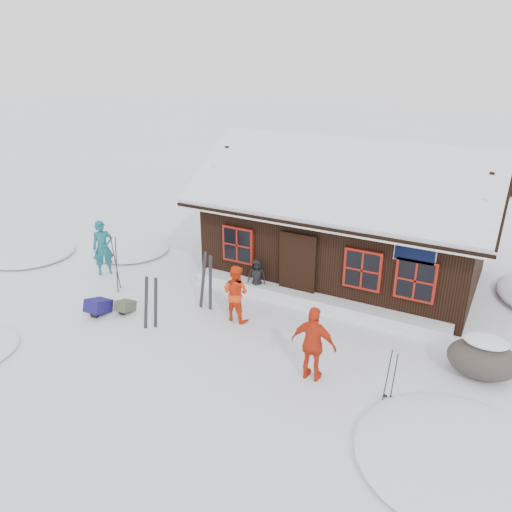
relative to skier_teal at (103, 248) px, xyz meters
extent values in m
plane|color=white|center=(5.40, -1.11, -0.90)|extent=(120.00, 120.00, 0.00)
cube|color=black|center=(6.90, 3.89, 0.35)|extent=(8.00, 5.00, 2.50)
cube|color=black|center=(6.90, 2.42, 2.45)|extent=(8.90, 3.14, 1.88)
cube|color=black|center=(6.90, 5.37, 2.45)|extent=(8.90, 3.14, 1.88)
cube|color=white|center=(6.90, 2.42, 2.59)|extent=(8.72, 3.07, 1.86)
cube|color=white|center=(6.90, 5.37, 2.59)|extent=(8.72, 3.07, 1.86)
cube|color=white|center=(6.90, 3.89, 3.32)|extent=(8.81, 0.22, 0.14)
cube|color=silver|center=(6.90, 0.94, 1.58)|extent=(8.90, 0.10, 0.20)
cube|color=black|center=(6.30, 1.34, 0.10)|extent=(1.00, 0.10, 2.00)
cube|color=black|center=(9.50, 1.31, 1.25)|extent=(1.00, 0.06, 0.60)
cube|color=maroon|center=(4.30, 1.33, 0.45)|extent=(1.04, 0.10, 1.14)
cube|color=black|center=(4.30, 1.29, 0.45)|extent=(0.90, 0.04, 1.00)
cube|color=maroon|center=(8.20, 1.33, 0.45)|extent=(1.04, 0.10, 1.14)
cube|color=black|center=(8.20, 1.29, 0.45)|extent=(0.90, 0.04, 1.00)
cube|color=maroon|center=(9.60, 1.33, 0.45)|extent=(1.04, 0.10, 1.14)
cube|color=black|center=(9.60, 1.29, 0.45)|extent=(0.90, 0.04, 1.00)
cube|color=white|center=(6.90, 1.14, -0.73)|extent=(7.60, 0.60, 0.35)
ellipsoid|color=white|center=(-0.60, 1.89, -0.90)|extent=(2.80, 2.80, 0.34)
ellipsoid|color=white|center=(11.40, -3.11, -0.90)|extent=(3.60, 3.60, 0.43)
ellipsoid|color=white|center=(-3.60, -0.11, -0.90)|extent=(3.20, 3.20, 0.38)
imported|color=#165E6C|center=(0.00, 0.00, 0.00)|extent=(0.75, 0.79, 1.81)
imported|color=red|center=(5.34, -0.56, -0.11)|extent=(0.82, 0.66, 1.59)
imported|color=red|center=(8.20, -2.05, -0.02)|extent=(1.05, 0.45, 1.77)
imported|color=black|center=(5.08, 1.08, -0.35)|extent=(0.64, 0.53, 1.12)
ellipsoid|color=#4A413B|center=(11.49, -0.12, -0.48)|extent=(1.53, 1.15, 0.84)
ellipsoid|color=white|center=(11.49, -0.12, -0.12)|extent=(0.97, 0.70, 0.21)
cube|color=black|center=(3.52, -2.07, -0.19)|extent=(0.18, 0.18, 1.53)
cube|color=black|center=(3.75, -1.96, -0.19)|extent=(0.25, 0.06, 1.53)
cube|color=black|center=(1.03, -0.54, -0.08)|extent=(0.35, 0.14, 1.74)
cube|color=black|center=(1.25, -0.72, -0.08)|extent=(0.20, 0.32, 1.74)
cube|color=black|center=(4.20, -0.43, -0.06)|extent=(0.32, 0.10, 1.78)
cube|color=black|center=(4.48, -0.50, -0.06)|extent=(0.28, 0.19, 1.78)
cylinder|color=black|center=(9.83, -1.98, -0.32)|extent=(0.09, 0.11, 1.24)
cylinder|color=black|center=(9.96, -1.98, -0.32)|extent=(0.09, 0.11, 1.24)
cube|color=#191455|center=(1.84, -2.16, -0.73)|extent=(0.53, 0.68, 0.35)
cube|color=#484D37|center=(2.43, -1.73, -0.76)|extent=(0.43, 0.55, 0.28)
camera|label=1|loc=(11.55, -10.82, 5.88)|focal=35.00mm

